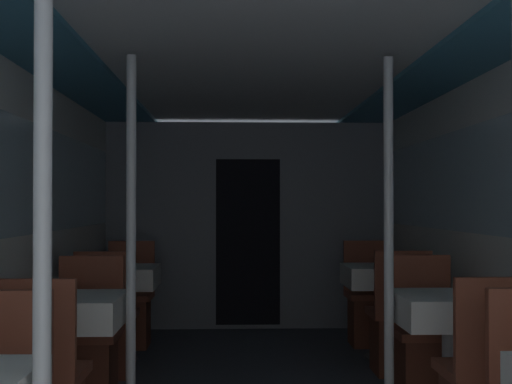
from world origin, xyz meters
name	(u,v)px	position (x,y,z in m)	size (l,w,h in m)	color
wall_left	(9,231)	(-1.44, 2.71, 1.09)	(0.05, 8.23, 2.06)	silver
wall_right	(504,230)	(1.44, 2.71, 1.09)	(0.05, 8.23, 2.06)	silver
ceiling_panel	(259,57)	(0.00, 2.71, 2.11)	(2.89, 8.23, 0.07)	silver
bulkhead_far	(248,226)	(0.00, 5.72, 1.03)	(2.83, 0.09, 2.06)	slate
support_pole_left_0	(42,278)	(-0.71, 0.67, 1.03)	(0.05, 0.05, 2.06)	silver
dining_table_left_1	(66,318)	(-1.06, 2.49, 0.62)	(0.61, 0.61, 0.75)	#4C4C51
chair_left_far_1	(86,358)	(-1.06, 3.02, 0.29)	(0.41, 0.41, 0.91)	brown
support_pole_left_1	(131,243)	(-0.71, 2.49, 1.03)	(0.05, 0.05, 2.06)	silver
dining_table_left_2	(119,282)	(-1.06, 4.31, 0.62)	(0.61, 0.61, 0.75)	#4C4C51
chair_left_near_2	(107,336)	(-1.06, 3.77, 0.29)	(0.41, 0.41, 0.91)	brown
chair_left_far_2	(129,313)	(-1.06, 4.84, 0.29)	(0.41, 0.41, 0.91)	brown
dining_table_right_1	(452,316)	(1.06, 2.49, 0.62)	(0.61, 0.61, 0.75)	#4C4C51
chair_right_far_1	(426,356)	(1.06, 3.02, 0.29)	(0.41, 0.41, 0.91)	brown
support_pole_right_1	(389,243)	(0.71, 2.49, 1.03)	(0.05, 0.05, 2.06)	silver
dining_table_right_2	(383,281)	(1.06, 4.31, 0.62)	(0.61, 0.61, 0.75)	#4C4C51
chair_right_near_2	(398,334)	(1.06, 3.77, 0.29)	(0.41, 0.41, 0.91)	brown
chair_right_far_2	(370,312)	(1.06, 4.84, 0.29)	(0.41, 0.41, 0.91)	brown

